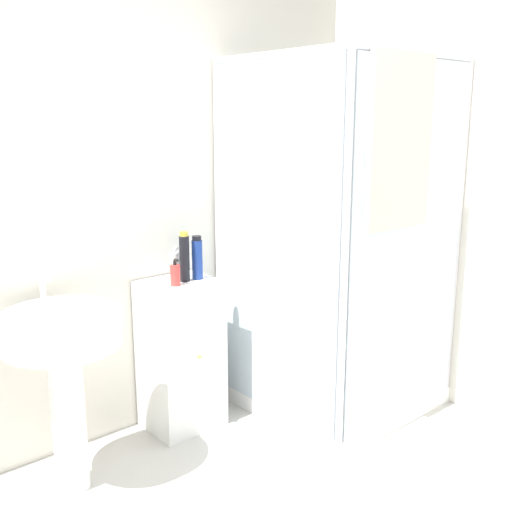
# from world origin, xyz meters

# --- Properties ---
(wall_back) EXTENTS (6.40, 0.06, 2.50)m
(wall_back) POSITION_xyz_m (0.00, 1.70, 1.25)
(wall_back) COLOR silver
(wall_back) RESTS_ON ground_plane
(shower_enclosure) EXTENTS (0.97, 1.00, 1.93)m
(shower_enclosure) POSITION_xyz_m (1.12, 1.09, 0.52)
(shower_enclosure) COLOR white
(shower_enclosure) RESTS_ON ground_plane
(vanity_cabinet) EXTENTS (0.38, 0.34, 0.80)m
(vanity_cabinet) POSITION_xyz_m (0.35, 1.50, 0.40)
(vanity_cabinet) COLOR silver
(vanity_cabinet) RESTS_ON ground_plane
(sink) EXTENTS (0.50, 0.50, 0.96)m
(sink) POSITION_xyz_m (-0.35, 1.35, 0.64)
(sink) COLOR white
(sink) RESTS_ON ground_plane
(soap_dispenser) EXTENTS (0.05, 0.05, 0.14)m
(soap_dispenser) POSITION_xyz_m (0.29, 1.45, 0.86)
(soap_dispenser) COLOR red
(soap_dispenser) RESTS_ON vanity_cabinet
(shampoo_bottle_tall_black) EXTENTS (0.05, 0.05, 0.26)m
(shampoo_bottle_tall_black) POSITION_xyz_m (0.37, 1.49, 0.93)
(shampoo_bottle_tall_black) COLOR black
(shampoo_bottle_tall_black) RESTS_ON vanity_cabinet
(shampoo_bottle_blue) EXTENTS (0.06, 0.06, 0.23)m
(shampoo_bottle_blue) POSITION_xyz_m (0.45, 1.48, 0.91)
(shampoo_bottle_blue) COLOR navy
(shampoo_bottle_blue) RESTS_ON vanity_cabinet
(lotion_bottle_white) EXTENTS (0.05, 0.05, 0.17)m
(lotion_bottle_white) POSITION_xyz_m (0.37, 1.57, 0.87)
(lotion_bottle_white) COLOR white
(lotion_bottle_white) RESTS_ON vanity_cabinet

